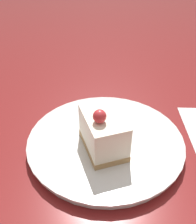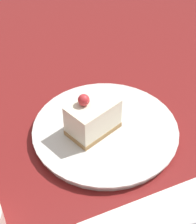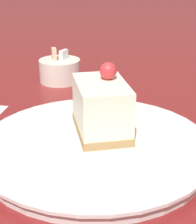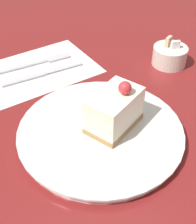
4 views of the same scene
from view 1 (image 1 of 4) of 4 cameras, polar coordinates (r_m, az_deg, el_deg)
ground_plane at (r=0.50m, az=3.00°, el=-5.13°), size 4.00×4.00×0.00m
plate at (r=0.47m, az=1.71°, el=-6.58°), size 0.29×0.29×0.02m
cake_slice at (r=0.42m, az=1.20°, el=-4.58°), size 0.09×0.11×0.09m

